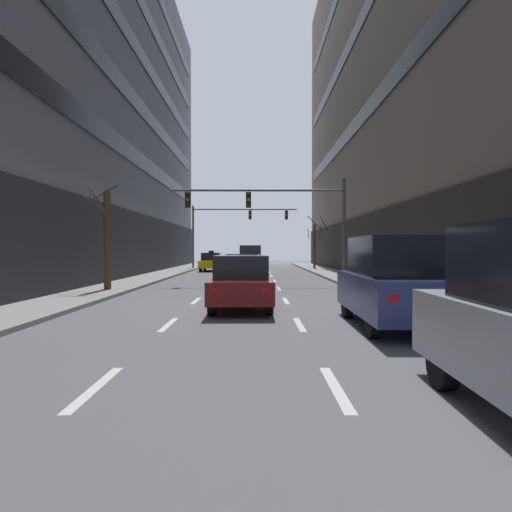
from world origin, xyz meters
name	(u,v)px	position (x,y,z in m)	size (l,w,h in m)	color
ground_plane	(241,308)	(0.00, 0.00, 0.00)	(120.00, 120.00, 0.00)	slate
sidewalk_left	(48,306)	(-6.19, 0.00, 0.07)	(2.50, 80.00, 0.14)	gray
sidewalk_right	(435,306)	(6.19, 0.00, 0.07)	(2.50, 80.00, 0.14)	gray
lane_stripe_l1_s2	(98,387)	(-1.65, -8.00, 0.00)	(0.16, 2.00, 0.01)	silver
lane_stripe_l1_s3	(171,324)	(-1.65, -3.00, 0.00)	(0.16, 2.00, 0.01)	silver
lane_stripe_l1_s4	(198,301)	(-1.65, 2.00, 0.00)	(0.16, 2.00, 0.01)	silver
lane_stripe_l1_s5	(212,288)	(-1.65, 7.00, 0.00)	(0.16, 2.00, 0.01)	silver
lane_stripe_l1_s6	(221,281)	(-1.65, 12.00, 0.00)	(0.16, 2.00, 0.01)	silver
lane_stripe_l1_s7	(227,276)	(-1.65, 17.00, 0.00)	(0.16, 2.00, 0.01)	silver
lane_stripe_l1_s8	(231,272)	(-1.65, 22.00, 0.00)	(0.16, 2.00, 0.01)	silver
lane_stripe_l1_s9	(235,269)	(-1.65, 27.00, 0.00)	(0.16, 2.00, 0.01)	silver
lane_stripe_l1_s10	(237,267)	(-1.65, 32.00, 0.00)	(0.16, 2.00, 0.01)	silver
lane_stripe_l2_s2	(338,388)	(1.65, -8.00, 0.00)	(0.16, 2.00, 0.01)	silver
lane_stripe_l2_s3	(302,324)	(1.65, -3.00, 0.00)	(0.16, 2.00, 0.01)	silver
lane_stripe_l2_s4	(288,301)	(1.65, 2.00, 0.00)	(0.16, 2.00, 0.01)	silver
lane_stripe_l2_s5	(281,288)	(1.65, 7.00, 0.00)	(0.16, 2.00, 0.01)	silver
lane_stripe_l2_s6	(277,281)	(1.65, 12.00, 0.00)	(0.16, 2.00, 0.01)	silver
lane_stripe_l2_s7	(274,276)	(1.65, 17.00, 0.00)	(0.16, 2.00, 0.01)	silver
lane_stripe_l2_s8	(271,272)	(1.65, 22.00, 0.00)	(0.16, 2.00, 0.01)	silver
lane_stripe_l2_s9	(270,269)	(1.65, 27.00, 0.00)	(0.16, 2.00, 0.01)	silver
lane_stripe_l2_s10	(269,267)	(1.65, 32.00, 0.00)	(0.16, 2.00, 0.01)	silver
car_driving_0	(253,259)	(0.12, 20.96, 1.09)	(1.92, 4.52, 2.18)	black
car_driving_1	(244,282)	(0.09, -0.07, 0.84)	(1.96, 4.56, 1.70)	black
taxi_driving_2	(214,262)	(-3.27, 23.52, 0.78)	(1.82, 4.23, 1.75)	black
car_driving_3	(246,270)	(-0.09, 8.22, 0.81)	(1.99, 4.46, 1.65)	black
car_parked_1	(395,282)	(3.89, -3.30, 1.10)	(1.97, 4.58, 2.21)	black
traffic_signal_0	(281,209)	(1.82, 9.82, 4.08)	(9.53, 0.35, 5.59)	#4C4C51
traffic_signal_1	(233,222)	(-1.76, 26.97, 4.42)	(9.80, 0.35, 5.80)	#4C4C51
street_tree_0	(109,238)	(-5.97, 5.12, 2.39)	(1.67, 2.39, 4.77)	#4C3823
street_tree_1	(317,243)	(5.98, 26.27, 2.44)	(2.01, 1.87, 4.79)	#4C3823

